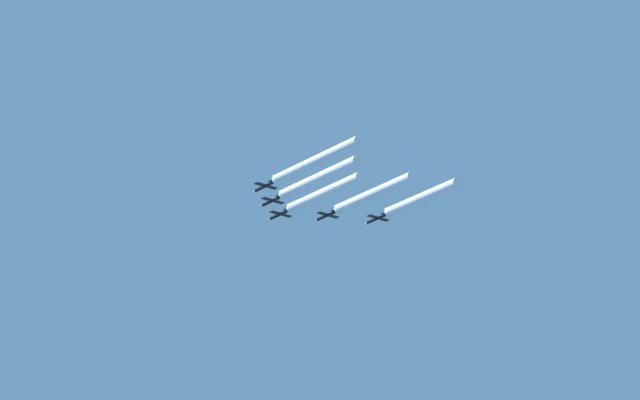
{
  "coord_description": "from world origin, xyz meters",
  "views": [
    {
      "loc": [
        -412.9,
        -539.13,
        1.69
      ],
      "look_at": [
        0.12,
        -13.82,
        258.17
      ],
      "focal_mm": 133.9,
      "sensor_mm": 36.0,
      "label": 1
    }
  ],
  "objects_px": {
    "jet_lead": "(279,214)",
    "jet_outer_right": "(377,218)",
    "jet_right_wingman": "(326,215)",
    "jet_outer_left": "(264,186)",
    "jet_left_wingman": "(271,201)"
  },
  "relations": [
    {
      "from": "jet_right_wingman",
      "to": "jet_outer_left",
      "type": "height_order",
      "value": "jet_right_wingman"
    },
    {
      "from": "jet_left_wingman",
      "to": "jet_outer_left",
      "type": "xyz_separation_m",
      "value": [
        -11.02,
        -11.2,
        -1.33
      ]
    },
    {
      "from": "jet_left_wingman",
      "to": "jet_outer_right",
      "type": "height_order",
      "value": "jet_left_wingman"
    },
    {
      "from": "jet_lead",
      "to": "jet_left_wingman",
      "type": "distance_m",
      "value": 14.34
    },
    {
      "from": "jet_lead",
      "to": "jet_outer_right",
      "type": "xyz_separation_m",
      "value": [
        21.13,
        -21.38,
        -2.7
      ]
    },
    {
      "from": "jet_left_wingman",
      "to": "jet_lead",
      "type": "bearing_deg",
      "value": 43.22
    },
    {
      "from": "jet_outer_left",
      "to": "jet_outer_right",
      "type": "distance_m",
      "value": 42.58
    },
    {
      "from": "jet_left_wingman",
      "to": "jet_outer_right",
      "type": "xyz_separation_m",
      "value": [
        31.55,
        -11.59,
        -1.71
      ]
    },
    {
      "from": "jet_right_wingman",
      "to": "jet_outer_left",
      "type": "xyz_separation_m",
      "value": [
        -31.45,
        -10.24,
        -1.15
      ]
    },
    {
      "from": "jet_left_wingman",
      "to": "jet_outer_left",
      "type": "bearing_deg",
      "value": -134.53
    },
    {
      "from": "jet_lead",
      "to": "jet_outer_left",
      "type": "relative_size",
      "value": 1.0
    },
    {
      "from": "jet_outer_left",
      "to": "jet_outer_right",
      "type": "height_order",
      "value": "jet_outer_left"
    },
    {
      "from": "jet_lead",
      "to": "jet_right_wingman",
      "type": "distance_m",
      "value": 14.74
    },
    {
      "from": "jet_lead",
      "to": "jet_left_wingman",
      "type": "bearing_deg",
      "value": -136.78
    },
    {
      "from": "jet_outer_right",
      "to": "jet_left_wingman",
      "type": "bearing_deg",
      "value": 159.84
    }
  ]
}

